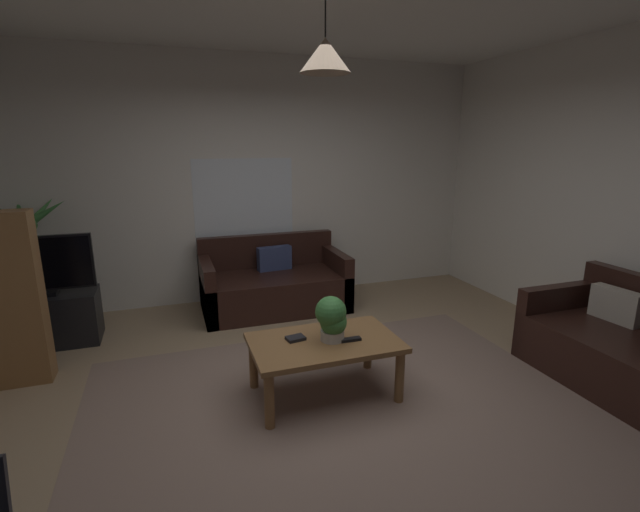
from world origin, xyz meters
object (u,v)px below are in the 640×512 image
couch_right_side (630,354)px  potted_plant_on_table (332,318)px  tv (39,265)px  tv_stand (48,319)px  coffee_table (324,349)px  remote_on_table_0 (351,339)px  couch_under_window (274,286)px  potted_palm_corner (35,270)px  book_on_table_0 (296,338)px  pendant_lamp (325,55)px

couch_right_side → potted_plant_on_table: couch_right_side is taller
tv → tv_stand: bearing=90.0°
potted_plant_on_table → tv_stand: bearing=142.3°
coffee_table → couch_right_side: bearing=-16.0°
remote_on_table_0 → potted_plant_on_table: potted_plant_on_table is taller
coffee_table → tv: 2.81m
couch_right_side → remote_on_table_0: 2.24m
couch_under_window → remote_on_table_0: bearing=-86.9°
coffee_table → remote_on_table_0: bearing=-22.0°
couch_right_side → coffee_table: couch_right_side is taller
remote_on_table_0 → tv: tv is taller
coffee_table → potted_palm_corner: size_ratio=0.80×
couch_under_window → coffee_table: couch_under_window is taller
couch_right_side → remote_on_table_0: (-2.15, 0.59, 0.19)m
tv_stand → coffee_table: bearing=-38.0°
remote_on_table_0 → potted_palm_corner: potted_palm_corner is taller
coffee_table → potted_plant_on_table: potted_plant_on_table is taller
book_on_table_0 → pendant_lamp: 1.99m
couch_under_window → remote_on_table_0: couch_under_window is taller
remote_on_table_0 → potted_palm_corner: 3.42m
couch_right_side → coffee_table: bearing=-106.0°
potted_plant_on_table → pendant_lamp: 1.81m
book_on_table_0 → potted_plant_on_table: 0.32m
couch_right_side → book_on_table_0: 2.65m
couch_right_side → remote_on_table_0: size_ratio=9.32×
potted_palm_corner → tv: bearing=-71.3°
couch_right_side → pendant_lamp: (-2.33, 0.67, 2.17)m
remote_on_table_0 → tv_stand: (-2.38, 1.79, -0.21)m
tv → coffee_table: bearing=-37.6°
couch_under_window → pendant_lamp: 2.93m
couch_right_side → book_on_table_0: bearing=-106.4°
couch_right_side → potted_plant_on_table: (-2.28, 0.64, 0.36)m
potted_plant_on_table → book_on_table_0: bearing=157.8°
tv_stand → tv: (0.00, -0.02, 0.54)m
potted_palm_corner → coffee_table: bearing=-42.8°
potted_plant_on_table → tv: (-2.25, 1.72, 0.16)m
tv_stand → couch_right_side: bearing=-27.7°
remote_on_table_0 → book_on_table_0: bearing=69.4°
tv → couch_right_side: bearing=-27.5°
couch_under_window → coffee_table: bearing=-92.1°
couch_right_side → remote_on_table_0: bearing=-105.4°
potted_plant_on_table → pendant_lamp: (-0.05, 0.02, 1.81)m
couch_under_window → book_on_table_0: size_ratio=11.99×
couch_right_side → tv: (-4.53, 2.36, 0.52)m
tv → pendant_lamp: size_ratio=1.67×
tv → book_on_table_0: bearing=-38.9°
couch_under_window → tv_stand: (-2.27, -0.25, -0.02)m
book_on_table_0 → pendant_lamp: (0.20, -0.08, 1.98)m
remote_on_table_0 → tv_stand: size_ratio=0.18×
couch_under_window → potted_palm_corner: (-2.44, 0.23, 0.35)m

